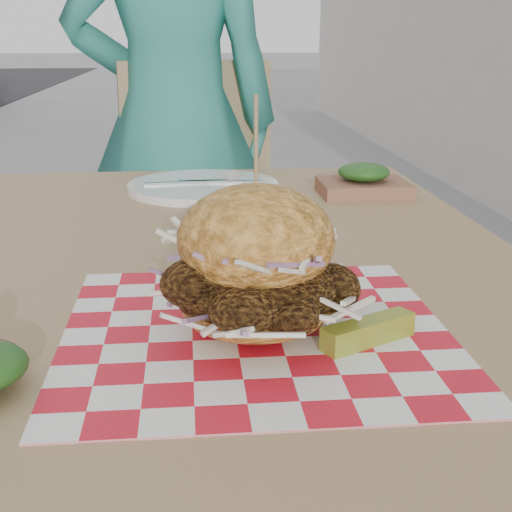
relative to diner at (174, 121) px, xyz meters
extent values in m
imported|color=teal|center=(0.00, 0.00, 0.00)|extent=(0.58, 0.39, 1.59)
cube|color=#A3855A|center=(0.06, -1.11, -0.06)|extent=(0.80, 1.20, 0.04)
cylinder|color=#333338|center=(-0.28, -0.57, -0.44)|extent=(0.05, 0.05, 0.71)
cylinder|color=#333338|center=(0.40, -0.57, -0.44)|extent=(0.05, 0.05, 0.71)
cube|color=#A3855A|center=(0.06, -0.15, -0.34)|extent=(0.48, 0.48, 0.04)
cube|color=#A3855A|center=(0.03, 0.05, -0.09)|extent=(0.42, 0.10, 0.50)
cylinder|color=#333338|center=(-0.09, -0.36, -0.58)|extent=(0.03, 0.03, 0.43)
cylinder|color=#333338|center=(0.26, -0.30, -0.58)|extent=(0.03, 0.03, 0.43)
cylinder|color=#333338|center=(-0.15, 0.00, -0.58)|extent=(0.03, 0.03, 0.43)
cylinder|color=#333338|center=(0.21, 0.05, -0.58)|extent=(0.03, 0.03, 0.43)
cube|color=red|center=(0.09, -1.35, -0.04)|extent=(0.36, 0.36, 0.00)
ellipsoid|color=#F0A143|center=(0.09, -1.35, -0.02)|extent=(0.14, 0.14, 0.05)
ellipsoid|color=brown|center=(0.09, -1.35, 0.00)|extent=(0.16, 0.14, 0.08)
ellipsoid|color=#F0A143|center=(0.09, -1.35, 0.05)|extent=(0.14, 0.14, 0.10)
cylinder|color=#A3855A|center=(0.09, -1.35, 0.12)|extent=(0.00, 0.00, 0.11)
cube|color=#97A12E|center=(0.19, -1.39, -0.03)|extent=(0.09, 0.06, 0.02)
cylinder|color=white|center=(0.06, -0.71, -0.04)|extent=(0.27, 0.27, 0.01)
cube|color=silver|center=(0.03, -0.71, -0.03)|extent=(0.15, 0.03, 0.00)
cube|color=silver|center=(0.09, -0.71, -0.03)|extent=(0.15, 0.03, 0.00)
cube|color=brown|center=(0.34, -0.77, -0.03)|extent=(0.15, 0.12, 0.02)
ellipsoid|color=#164F17|center=(0.34, -0.77, 0.00)|extent=(0.09, 0.09, 0.03)
camera|label=1|loc=(0.03, -1.96, 0.23)|focal=50.00mm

